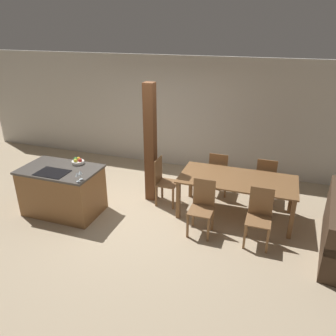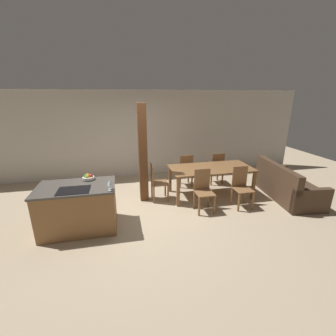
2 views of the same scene
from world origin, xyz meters
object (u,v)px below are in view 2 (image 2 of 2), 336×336
at_px(kitchen_island, 79,208).
at_px(dining_chair_far_right, 216,168).
at_px(wine_glass_middle, 110,182).
at_px(couch, 286,186).
at_px(dining_table, 211,171).
at_px(wine_glass_near, 109,184).
at_px(timber_post, 143,154).
at_px(dining_chair_near_left, 203,190).
at_px(dining_chair_near_right, 241,186).
at_px(dining_chair_far_left, 185,170).
at_px(fruit_bowl, 88,177).
at_px(dining_chair_head_end, 157,181).

xyz_separation_m(kitchen_island, dining_chair_far_right, (3.60, 1.67, 0.04)).
bearing_deg(wine_glass_middle, couch, 8.95).
relative_size(dining_table, dining_chair_far_right, 2.20).
height_order(wine_glass_near, dining_chair_far_right, wine_glass_near).
bearing_deg(dining_chair_far_right, timber_post, 15.88).
height_order(wine_glass_middle, dining_chair_near_left, wine_glass_middle).
xyz_separation_m(dining_chair_near_right, dining_chair_far_right, (0.00, 1.45, 0.00)).
bearing_deg(couch, timber_post, 86.78).
bearing_deg(wine_glass_middle, dining_table, 26.29).
distance_m(dining_chair_near_right, couch, 1.43).
xyz_separation_m(dining_chair_near_left, dining_chair_far_left, (0.00, 1.45, 0.00)).
xyz_separation_m(wine_glass_near, dining_chair_near_right, (2.96, 0.59, -0.55)).
bearing_deg(dining_chair_near_right, wine_glass_near, -168.74).
xyz_separation_m(dining_table, dining_chair_far_right, (0.47, 0.73, -0.18)).
bearing_deg(dining_chair_near_right, wine_glass_middle, -170.39).
bearing_deg(dining_chair_near_left, dining_chair_near_right, 0.00).
xyz_separation_m(fruit_bowl, couch, (4.80, 0.10, -0.67)).
xyz_separation_m(kitchen_island, wine_glass_middle, (0.64, -0.28, 0.59)).
distance_m(fruit_bowl, dining_chair_near_left, 2.50).
relative_size(kitchen_island, wine_glass_middle, 8.60).
xyz_separation_m(dining_chair_far_right, couch, (1.40, -1.27, -0.20)).
bearing_deg(dining_chair_near_left, timber_post, 146.90).
bearing_deg(kitchen_island, couch, 4.61).
bearing_deg(wine_glass_near, kitchen_island, 150.00).
height_order(dining_chair_far_left, timber_post, timber_post).
distance_m(kitchen_island, wine_glass_middle, 0.92).
bearing_deg(fruit_bowl, timber_post, 31.78).
xyz_separation_m(dining_chair_far_left, couch, (2.35, -1.27, -0.20)).
bearing_deg(wine_glass_near, dining_chair_far_left, 45.44).
bearing_deg(dining_chair_head_end, kitchen_island, 119.08).
xyz_separation_m(wine_glass_near, couch, (4.36, 0.77, -0.75)).
height_order(kitchen_island, dining_table, kitchen_island).
relative_size(dining_chair_near_left, dining_chair_far_left, 1.00).
relative_size(dining_chair_near_left, dining_chair_far_right, 1.00).
distance_m(dining_table, timber_post, 1.81).
bearing_deg(fruit_bowl, dining_chair_far_right, 21.90).
height_order(dining_chair_near_right, dining_chair_far_right, same).
distance_m(wine_glass_near, dining_chair_head_end, 1.77).
xyz_separation_m(dining_chair_near_right, couch, (1.40, 0.18, -0.20)).
relative_size(dining_table, couch, 1.08).
bearing_deg(kitchen_island, dining_chair_far_right, 24.89).
distance_m(dining_chair_far_right, couch, 1.90).
relative_size(kitchen_island, dining_chair_far_left, 1.50).
relative_size(kitchen_island, dining_chair_near_right, 1.50).
xyz_separation_m(dining_chair_head_end, couch, (3.30, -0.54, -0.20)).
height_order(dining_table, dining_chair_far_left, dining_chair_far_left).
bearing_deg(dining_table, timber_post, 176.79).
distance_m(dining_chair_near_left, couch, 2.36).
bearing_deg(timber_post, dining_chair_near_left, -33.10).
xyz_separation_m(dining_chair_far_right, timber_post, (-2.21, -0.63, 0.69)).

